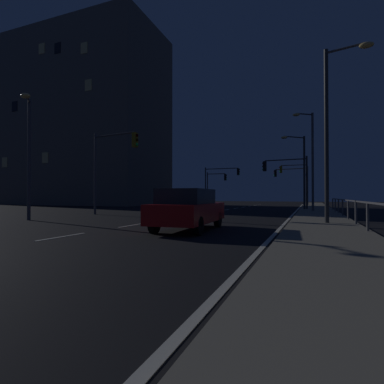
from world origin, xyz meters
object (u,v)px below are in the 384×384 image
(car, at_px, (188,209))
(traffic_light_mid_right, at_px, (220,178))
(street_lamp_corner, at_px, (333,118))
(traffic_light_near_left, at_px, (286,172))
(street_lamp_far_end, at_px, (300,164))
(traffic_light_near_right, at_px, (216,182))
(traffic_light_far_right, at_px, (295,176))
(traffic_light_far_left, at_px, (292,178))
(building_distant, at_px, (85,122))
(street_lamp_mid_block, at_px, (310,152))
(traffic_light_far_center, at_px, (112,156))
(street_lamp_median, at_px, (28,146))

(car, relative_size, traffic_light_mid_right, 0.82)
(car, bearing_deg, street_lamp_corner, 34.56)
(traffic_light_near_left, relative_size, street_lamp_far_end, 0.73)
(traffic_light_mid_right, bearing_deg, traffic_light_near_right, 131.40)
(traffic_light_far_right, bearing_deg, traffic_light_near_left, -90.89)
(traffic_light_far_left, xyz_separation_m, traffic_light_near_right, (-10.66, -0.15, -0.39))
(traffic_light_near_left, bearing_deg, building_distant, 164.25)
(traffic_light_mid_right, relative_size, street_lamp_mid_block, 0.70)
(traffic_light_far_center, relative_size, street_lamp_mid_block, 0.74)
(traffic_light_near_left, bearing_deg, street_lamp_mid_block, -59.27)
(car, height_order, traffic_light_near_right, traffic_light_near_right)
(traffic_light_near_right, bearing_deg, street_lamp_corner, -63.67)
(traffic_light_near_left, xyz_separation_m, street_lamp_median, (-11.86, -17.49, 0.43))
(traffic_light_far_right, distance_m, street_lamp_median, 32.64)
(car, bearing_deg, traffic_light_far_right, 85.57)
(traffic_light_far_right, xyz_separation_m, street_lamp_far_end, (1.10, -13.42, 0.17))
(street_lamp_mid_block, bearing_deg, traffic_light_mid_right, 127.33)
(traffic_light_far_center, distance_m, street_lamp_mid_block, 15.24)
(traffic_light_far_right, bearing_deg, traffic_light_far_center, -113.43)
(traffic_light_mid_right, height_order, street_lamp_corner, street_lamp_corner)
(street_lamp_median, bearing_deg, traffic_light_far_right, 68.31)
(traffic_light_near_left, relative_size, street_lamp_mid_block, 0.61)
(traffic_light_mid_right, height_order, traffic_light_near_right, traffic_light_mid_right)
(traffic_light_near_left, bearing_deg, traffic_light_far_right, 89.11)
(traffic_light_near_left, height_order, street_lamp_corner, street_lamp_corner)
(traffic_light_far_center, relative_size, traffic_light_near_right, 1.19)
(traffic_light_near_left, distance_m, traffic_light_far_center, 15.98)
(traffic_light_near_left, relative_size, street_lamp_corner, 0.63)
(traffic_light_far_right, bearing_deg, street_lamp_far_end, -85.32)
(traffic_light_near_left, distance_m, street_lamp_mid_block, 4.30)
(traffic_light_mid_right, xyz_separation_m, traffic_light_near_left, (9.86, -12.15, -0.38))
(traffic_light_far_right, xyz_separation_m, traffic_light_near_left, (-0.20, -12.84, -0.47))
(car, bearing_deg, traffic_light_near_left, 83.13)
(traffic_light_far_left, distance_m, building_distant, 32.93)
(car, bearing_deg, street_lamp_mid_block, 73.81)
(traffic_light_mid_right, relative_size, street_lamp_median, 0.83)
(car, bearing_deg, building_distant, 136.87)
(traffic_light_near_left, bearing_deg, street_lamp_corner, -78.31)
(traffic_light_far_center, height_order, street_lamp_median, street_lamp_median)
(traffic_light_near_right, xyz_separation_m, street_lamp_median, (-1.04, -30.73, 0.60))
(traffic_light_far_right, bearing_deg, traffic_light_mid_right, -176.11)
(traffic_light_far_center, distance_m, street_lamp_far_end, 16.45)
(traffic_light_mid_right, xyz_separation_m, building_distant, (-21.52, -3.30, 9.28))
(car, xyz_separation_m, traffic_light_far_right, (2.42, 31.30, 3.19))
(traffic_light_far_right, relative_size, street_lamp_mid_block, 0.71)
(traffic_light_far_right, bearing_deg, street_lamp_median, -111.69)
(traffic_light_mid_right, height_order, street_lamp_far_end, street_lamp_far_end)
(street_lamp_corner, xyz_separation_m, street_lamp_mid_block, (-0.96, 11.28, 0.10))
(traffic_light_far_center, height_order, traffic_light_near_right, traffic_light_far_center)
(street_lamp_corner, xyz_separation_m, building_distant, (-34.45, 23.67, 8.52))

